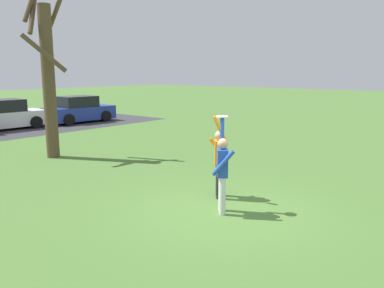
# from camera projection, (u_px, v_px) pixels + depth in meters

# --- Properties ---
(ground_plane) EXTENTS (120.00, 120.00, 0.00)m
(ground_plane) POSITION_uv_depth(u_px,v_px,m) (224.00, 210.00, 8.76)
(ground_plane) COLOR #4C7533
(person_catcher) EXTENTS (0.57, 0.55, 2.08)m
(person_catcher) POSITION_uv_depth(u_px,v_px,m) (222.00, 169.00, 8.41)
(person_catcher) COLOR silver
(person_catcher) RESTS_ON ground_plane
(person_defender) EXTENTS (0.65, 0.64, 2.05)m
(person_defender) POSITION_uv_depth(u_px,v_px,m) (219.00, 158.00, 9.46)
(person_defender) COLOR black
(person_defender) RESTS_ON ground_plane
(frisbee_disc) EXTENTS (0.25, 0.25, 0.02)m
(frisbee_disc) POSITION_uv_depth(u_px,v_px,m) (222.00, 116.00, 8.43)
(frisbee_disc) COLOR white
(frisbee_disc) RESTS_ON person_catcher
(parked_car_white) EXTENTS (4.19, 2.21, 1.59)m
(parked_car_white) POSITION_uv_depth(u_px,v_px,m) (4.00, 116.00, 20.79)
(parked_car_white) COLOR white
(parked_car_white) RESTS_ON ground_plane
(parked_car_blue) EXTENTS (4.19, 2.21, 1.59)m
(parked_car_blue) POSITION_uv_depth(u_px,v_px,m) (79.00, 110.00, 23.68)
(parked_car_blue) COLOR #233893
(parked_car_blue) RESTS_ON ground_plane
(bare_tree_tall) EXTENTS (1.68, 1.68, 6.60)m
(bare_tree_tall) POSITION_uv_depth(u_px,v_px,m) (48.00, 74.00, 13.61)
(bare_tree_tall) COLOR brown
(bare_tree_tall) RESTS_ON ground_plane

